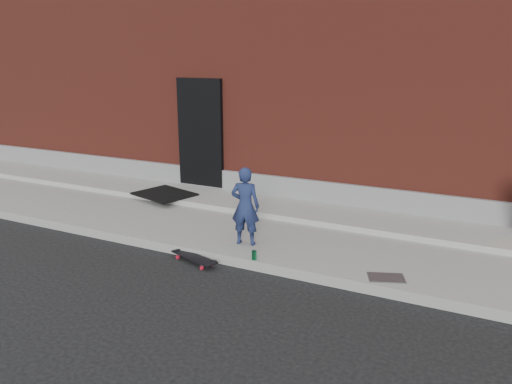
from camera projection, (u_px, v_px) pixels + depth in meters
The scene contains 9 objects.
ground at pixel (246, 269), 7.16m from camera, with size 80.00×80.00×0.00m, color black.
sidewalk at pixel (287, 232), 8.43m from camera, with size 20.00×3.00×0.15m, color gray.
apron at pixel (306, 211), 9.18m from camera, with size 20.00×1.20×0.10m, color gray.
building at pixel (373, 75), 12.54m from camera, with size 20.00×8.10×5.00m.
child at pixel (245, 206), 7.56m from camera, with size 0.44×0.29×1.21m, color #1A244B.
skateboard at pixel (194, 258), 7.38m from camera, with size 0.84×0.45×0.09m.
soda_can at pixel (254, 255), 7.10m from camera, with size 0.07×0.07×0.13m, color #198045.
doormat at pixel (164, 194), 10.07m from camera, with size 1.10×0.89×0.03m, color black.
utility_plate at pixel (386, 278), 6.52m from camera, with size 0.46×0.30×0.01m, color #4F4F53.
Camera 1 is at (3.07, -5.86, 2.96)m, focal length 35.00 mm.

